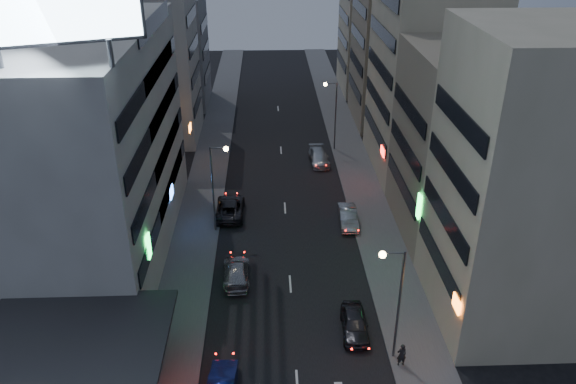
{
  "coord_description": "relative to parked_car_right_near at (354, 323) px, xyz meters",
  "views": [
    {
      "loc": [
        -1.52,
        -20.88,
        26.11
      ],
      "look_at": [
        0.03,
        19.35,
        5.18
      ],
      "focal_mm": 35.0,
      "sensor_mm": 36.0,
      "label": 1
    }
  ],
  "objects": [
    {
      "name": "sidewalk_left",
      "position": [
        -12.12,
        21.53,
        -0.67
      ],
      "size": [
        4.0,
        120.0,
        0.12
      ],
      "primitive_type": "cube",
      "color": "#4C4C4F",
      "rests_on": "ground"
    },
    {
      "name": "sidewalk_right",
      "position": [
        3.88,
        21.53,
        -0.67
      ],
      "size": [
        4.0,
        120.0,
        0.12
      ],
      "primitive_type": "cube",
      "color": "#4C4C4F",
      "rests_on": "ground"
    },
    {
      "name": "white_building",
      "position": [
        -21.12,
        11.53,
        8.27
      ],
      "size": [
        14.0,
        24.0,
        18.0
      ],
      "primitive_type": "cube",
      "color": "#B5B5B0",
      "rests_on": "ground"
    },
    {
      "name": "shophouse_near",
      "position": [
        10.88,
        2.03,
        9.27
      ],
      "size": [
        10.0,
        11.0,
        20.0
      ],
      "primitive_type": "cube",
      "color": "#C3B398",
      "rests_on": "ground"
    },
    {
      "name": "shophouse_mid",
      "position": [
        11.38,
        13.53,
        7.27
      ],
      "size": [
        11.0,
        12.0,
        16.0
      ],
      "primitive_type": "cube",
      "color": "gray",
      "rests_on": "ground"
    },
    {
      "name": "shophouse_far",
      "position": [
        10.88,
        26.53,
        10.27
      ],
      "size": [
        10.0,
        14.0,
        22.0
      ],
      "primitive_type": "cube",
      "color": "#C3B398",
      "rests_on": "ground"
    },
    {
      "name": "far_left_a",
      "position": [
        -19.62,
        36.53,
        9.27
      ],
      "size": [
        11.0,
        10.0,
        20.0
      ],
      "primitive_type": "cube",
      "color": "#B5B5B0",
      "rests_on": "ground"
    },
    {
      "name": "far_left_b",
      "position": [
        -20.12,
        49.53,
        6.77
      ],
      "size": [
        12.0,
        10.0,
        15.0
      ],
      "primitive_type": "cube",
      "color": "gray",
      "rests_on": "ground"
    },
    {
      "name": "far_right_a",
      "position": [
        11.38,
        41.53,
        8.27
      ],
      "size": [
        11.0,
        12.0,
        18.0
      ],
      "primitive_type": "cube",
      "color": "gray",
      "rests_on": "ground"
    },
    {
      "name": "far_right_b",
      "position": [
        11.88,
        55.53,
        11.27
      ],
      "size": [
        12.0,
        12.0,
        24.0
      ],
      "primitive_type": "cube",
      "color": "#C3B398",
      "rests_on": "ground"
    },
    {
      "name": "street_lamp_right_near",
      "position": [
        1.79,
        -2.47,
        4.63
      ],
      "size": [
        1.6,
        0.44,
        8.02
      ],
      "color": "#595B60",
      "rests_on": "sidewalk_right"
    },
    {
      "name": "street_lamp_left",
      "position": [
        -10.02,
        13.53,
        4.63
      ],
      "size": [
        1.6,
        0.44,
        8.02
      ],
      "color": "#595B60",
      "rests_on": "sidewalk_left"
    },
    {
      "name": "street_lamp_right_far",
      "position": [
        1.79,
        31.53,
        4.63
      ],
      "size": [
        1.6,
        0.44,
        8.02
      ],
      "color": "#595B60",
      "rests_on": "sidewalk_right"
    },
    {
      "name": "parked_car_right_near",
      "position": [
        0.0,
        0.0,
        0.0
      ],
      "size": [
        1.91,
        4.38,
        1.47
      ],
      "primitive_type": "imported",
      "rotation": [
        0.0,
        0.0,
        -0.04
      ],
      "color": "#2A2B30",
      "rests_on": "ground"
    },
    {
      "name": "parked_car_right_mid",
      "position": [
        1.48,
        14.35,
        -0.01
      ],
      "size": [
        1.65,
        4.46,
        1.46
      ],
      "primitive_type": "imported",
      "rotation": [
        0.0,
        0.0,
        -0.02
      ],
      "color": "#AEB2B7",
      "rests_on": "ground"
    },
    {
      "name": "parked_car_left",
      "position": [
        -9.27,
        16.46,
        0.03
      ],
      "size": [
        2.61,
        5.55,
        1.53
      ],
      "primitive_type": "imported",
      "rotation": [
        0.0,
        0.0,
        3.13
      ],
      "color": "black",
      "rests_on": "ground"
    },
    {
      "name": "parked_car_right_far",
      "position": [
        0.02,
        27.79,
        -0.03
      ],
      "size": [
        2.31,
        5.01,
        1.42
      ],
      "primitive_type": "imported",
      "rotation": [
        0.0,
        0.0,
        0.07
      ],
      "color": "#AEB3B7",
      "rests_on": "ground"
    },
    {
      "name": "road_car_silver",
      "position": [
        -8.26,
        6.29,
        -0.02
      ],
      "size": [
        2.21,
        4.99,
        1.42
      ],
      "primitive_type": "imported",
      "rotation": [
        0.0,
        0.0,
        3.19
      ],
      "color": "gray",
      "rests_on": "ground"
    },
    {
      "name": "person",
      "position": [
        2.47,
        -3.29,
        0.21
      ],
      "size": [
        0.64,
        0.46,
        1.65
      ],
      "primitive_type": "imported",
      "rotation": [
        0.0,
        0.0,
        3.25
      ],
      "color": "black",
      "rests_on": "sidewalk_right"
    }
  ]
}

